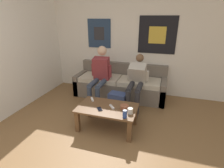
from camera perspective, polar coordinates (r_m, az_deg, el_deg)
name	(u,v)px	position (r m, az deg, el deg)	size (l,w,h in m)	color
wall_back	(125,41)	(4.32, 4.30, 13.96)	(10.00, 0.07, 2.55)	white
couch	(120,85)	(4.22, 2.68, -0.37)	(2.13, 0.74, 0.75)	#70665B
coffee_table	(107,111)	(2.99, -1.57, -8.76)	(0.99, 0.60, 0.40)	brown
person_seated_adult	(100,74)	(3.82, -4.03, 3.43)	(0.47, 0.86, 1.22)	#384256
person_seated_teen	(137,80)	(3.69, 8.02, 1.40)	(0.47, 0.98, 1.07)	#2D2D33
backpack	(117,102)	(3.58, 1.77, -6.03)	(0.37, 0.29, 0.38)	navy
ceramic_bowl	(124,107)	(2.90, 4.09, -7.35)	(0.15, 0.15, 0.07)	brown
pillar_candle	(130,111)	(2.77, 5.95, -8.72)	(0.09, 0.09, 0.10)	silver
drink_can_blue	(125,114)	(2.65, 4.20, -9.75)	(0.07, 0.07, 0.12)	#28479E
game_controller_near_left	(92,99)	(3.20, -6.48, -5.00)	(0.11, 0.14, 0.03)	white
game_controller_near_right	(112,107)	(2.94, -0.06, -7.44)	(0.12, 0.13, 0.03)	white
cell_phone	(100,109)	(2.89, -4.09, -8.14)	(0.13, 0.15, 0.01)	black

